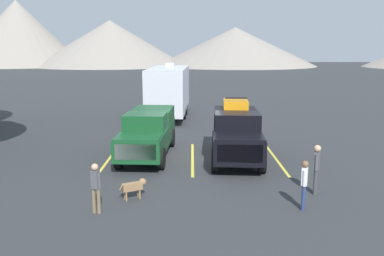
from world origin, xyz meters
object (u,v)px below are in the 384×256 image
Objects in this scene: person_b at (316,166)px; person_c at (95,185)px; pickup_truck_b at (236,132)px; dog at (135,186)px; person_a at (304,182)px; pickup_truck_a at (148,131)px; camper_trailer_a at (168,89)px.

person_c is at bearing -166.79° from person_b.
pickup_truck_b reaches higher than dog.
person_c is at bearing -128.23° from pickup_truck_b.
pickup_truck_b reaches higher than person_c.
person_a is at bearing -76.00° from pickup_truck_b.
pickup_truck_a is 4.03m from pickup_truck_b.
pickup_truck_b reaches higher than person_a.
person_c reaches higher than dog.
person_a is (5.08, -17.13, -1.11)m from camper_trailer_a.
dog is (-3.85, -4.95, -0.80)m from pickup_truck_b.
person_c is at bearing -177.32° from person_a.
pickup_truck_b is 6.53× the size of dog.
person_b is at bearing -39.35° from pickup_truck_a.
pickup_truck_a is at bearing 82.69° from person_c.
person_c is at bearing -129.66° from dog.
person_b is at bearing 60.49° from person_a.
pickup_truck_b is at bearing 52.13° from dog.
pickup_truck_a is 3.46× the size of person_b.
pickup_truck_b reaches higher than pickup_truck_a.
person_b is (5.85, -15.77, -1.02)m from camper_trailer_a.
pickup_truck_b is at bearing -8.65° from pickup_truck_a.
pickup_truck_a is at bearing 91.41° from dog.
camper_trailer_a is 16.85m from person_b.
camper_trailer_a reaches higher than person_a.
person_c is (-6.32, -0.30, -0.00)m from person_a.
camper_trailer_a is (-3.61, 11.27, 0.77)m from pickup_truck_b.
person_a is at bearing -119.51° from person_b.
person_b reaches higher than person_c.
person_c is (-7.09, -1.66, -0.09)m from person_b.
dog is at bearing 50.34° from person_c.
person_b is (2.24, -4.50, -0.25)m from pickup_truck_b.
dog is at bearing 170.20° from person_a.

